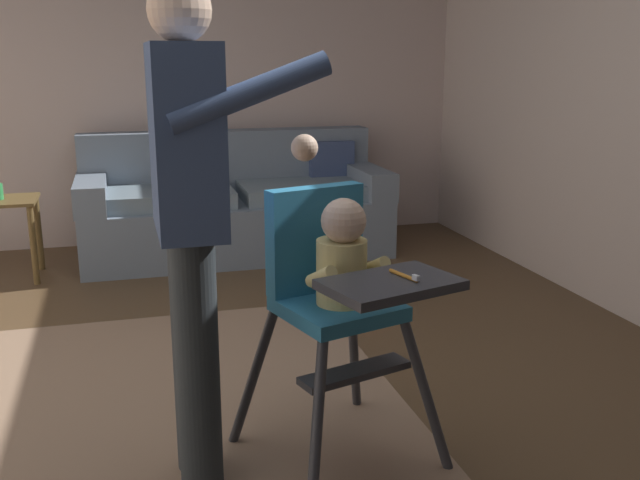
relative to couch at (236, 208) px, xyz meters
The scene contains 8 objects.
ground 2.56m from the couch, 102.48° to the right, with size 6.34×7.53×0.10m, color brown.
wall_far 1.24m from the couch, 136.50° to the left, with size 5.54×0.06×2.62m, color beige.
area_rug 2.56m from the couch, 107.76° to the right, with size 2.14×2.36×0.01m, color #94745B.
couch is the anchor object (origin of this frame).
high_chair 2.86m from the couch, 91.86° to the right, with size 0.74×0.83×0.96m.
adult_standing 2.96m from the couch, 101.39° to the right, with size 0.51×0.49×1.62m.
toy_ball 1.47m from the couch, 66.88° to the right, with size 0.19×0.19×0.19m, color #D13D33.
side_table 1.53m from the couch, behind, with size 0.40×0.40×0.52m.
Camera 1 is at (-0.22, -2.59, 1.39)m, focal length 40.46 mm.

